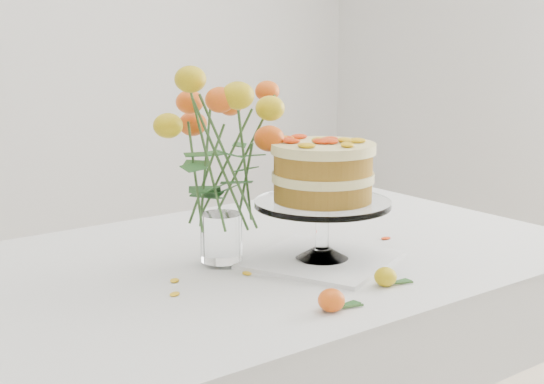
{
  "coord_description": "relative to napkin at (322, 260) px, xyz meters",
  "views": [
    {
      "loc": [
        -0.97,
        -1.31,
        1.24
      ],
      "look_at": [
        -0.03,
        -0.07,
        0.91
      ],
      "focal_mm": 50.0,
      "sensor_mm": 36.0,
      "label": 1
    }
  ],
  "objects": [
    {
      "name": "loose_rose_far",
      "position": [
        -0.18,
        -0.23,
        0.02
      ],
      "size": [
        0.09,
        0.05,
        0.04
      ],
      "rotation": [
        0.0,
        0.0,
        -0.29
      ],
      "color": "#D45B0A",
      "rests_on": "table"
    },
    {
      "name": "stray_petal_c",
      "position": [
        -0.04,
        -0.05,
        -0.0
      ],
      "size": [
        0.03,
        0.02,
        0.0
      ],
      "primitive_type": "ellipsoid",
      "color": "gold",
      "rests_on": "table"
    },
    {
      "name": "stray_petal_b",
      "position": [
        -0.08,
        -0.01,
        -0.0
      ],
      "size": [
        0.03,
        0.02,
        0.0
      ],
      "primitive_type": "ellipsoid",
      "color": "gold",
      "rests_on": "table"
    },
    {
      "name": "stray_petal_e",
      "position": [
        -0.36,
        0.01,
        -0.0
      ],
      "size": [
        0.03,
        0.02,
        0.0
      ],
      "primitive_type": "ellipsoid",
      "color": "gold",
      "rests_on": "table"
    },
    {
      "name": "stray_petal_d",
      "position": [
        -0.32,
        0.08,
        -0.0
      ],
      "size": [
        0.03,
        0.02,
        0.0
      ],
      "primitive_type": "ellipsoid",
      "color": "gold",
      "rests_on": "table"
    },
    {
      "name": "loose_rose_near",
      "position": [
        -0.0,
        -0.2,
        0.01
      ],
      "size": [
        0.08,
        0.05,
        0.04
      ],
      "rotation": [
        0.0,
        0.0,
        -0.42
      ],
      "color": "gold",
      "rests_on": "table"
    },
    {
      "name": "napkin",
      "position": [
        0.0,
        0.0,
        0.0
      ],
      "size": [
        0.37,
        0.37,
        0.01
      ],
      "primitive_type": "cube",
      "rotation": [
        0.0,
        0.0,
        0.4
      ],
      "color": "white",
      "rests_on": "table"
    },
    {
      "name": "stray_petal_a",
      "position": [
        -0.18,
        0.03,
        -0.0
      ],
      "size": [
        0.03,
        0.02,
        0.0
      ],
      "primitive_type": "ellipsoid",
      "color": "gold",
      "rests_on": "table"
    },
    {
      "name": "table",
      "position": [
        -0.06,
        0.13,
        -0.09
      ],
      "size": [
        1.43,
        0.93,
        0.76
      ],
      "color": "tan",
      "rests_on": "ground"
    },
    {
      "name": "stray_petal_f",
      "position": [
        0.24,
        0.05,
        -0.0
      ],
      "size": [
        0.03,
        0.02,
        0.0
      ],
      "primitive_type": "ellipsoid",
      "color": "gold",
      "rests_on": "table"
    },
    {
      "name": "rose_vase",
      "position": [
        -0.18,
        0.12,
        0.26
      ],
      "size": [
        0.38,
        0.38,
        0.44
      ],
      "rotation": [
        0.0,
        0.0,
        -0.4
      ],
      "color": "white",
      "rests_on": "table"
    },
    {
      "name": "cake_stand",
      "position": [
        0.0,
        0.0,
        0.18
      ],
      "size": [
        0.29,
        0.29,
        0.26
      ],
      "rotation": [
        0.0,
        0.0,
        -0.21
      ],
      "color": "white",
      "rests_on": "napkin"
    }
  ]
}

